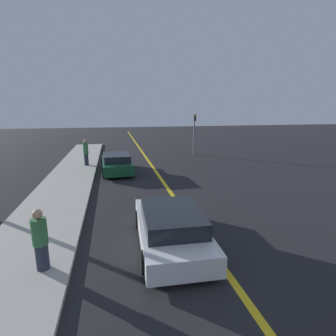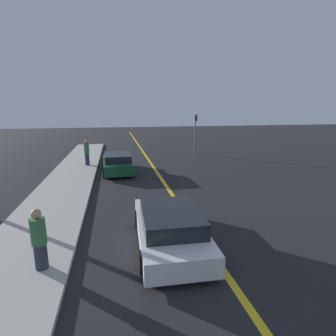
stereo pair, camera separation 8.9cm
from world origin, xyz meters
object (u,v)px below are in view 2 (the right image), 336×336
(car_far_distant, at_px, (117,163))
(pedestrian_far_standing, at_px, (87,152))
(car_ahead_center, at_px, (170,227))
(pedestrian_mid_group, at_px, (39,239))
(traffic_light, at_px, (195,130))

(car_far_distant, height_order, pedestrian_far_standing, pedestrian_far_standing)
(car_ahead_center, bearing_deg, pedestrian_mid_group, -165.94)
(car_ahead_center, height_order, pedestrian_mid_group, pedestrian_mid_group)
(pedestrian_mid_group, bearing_deg, traffic_light, 60.54)
(car_far_distant, bearing_deg, pedestrian_far_standing, 132.96)
(car_ahead_center, height_order, traffic_light, traffic_light)
(pedestrian_far_standing, xyz_separation_m, traffic_light, (8.97, 3.26, 1.16))
(car_ahead_center, xyz_separation_m, car_far_distant, (-1.42, 9.80, 0.03))
(pedestrian_mid_group, bearing_deg, pedestrian_far_standing, 90.13)
(car_ahead_center, distance_m, traffic_light, 16.14)
(car_far_distant, distance_m, pedestrian_far_standing, 2.94)
(car_far_distant, xyz_separation_m, pedestrian_mid_group, (-2.06, -10.54, 0.31))
(car_ahead_center, bearing_deg, car_far_distant, 100.28)
(car_far_distant, bearing_deg, pedestrian_mid_group, -103.83)
(pedestrian_far_standing, distance_m, traffic_light, 9.62)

